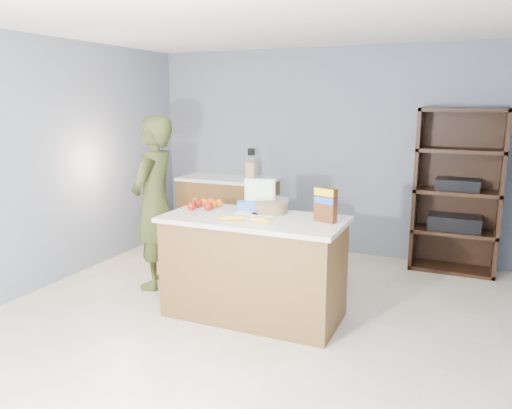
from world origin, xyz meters
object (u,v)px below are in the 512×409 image
at_px(person, 154,203).
at_px(tv, 260,192).
at_px(shelving_unit, 457,194).
at_px(counter_peninsula, 254,271).
at_px(cereal_box, 326,202).

xyz_separation_m(person, tv, (1.13, 0.04, 0.19)).
bearing_deg(shelving_unit, tv, -133.37).
distance_m(counter_peninsula, cereal_box, 0.89).
xyz_separation_m(counter_peninsula, shelving_unit, (1.55, 2.05, 0.45)).
height_order(shelving_unit, cereal_box, shelving_unit).
xyz_separation_m(person, cereal_box, (1.82, -0.20, 0.20)).
height_order(counter_peninsula, tv, tv).
height_order(person, cereal_box, person).
distance_m(tv, cereal_box, 0.73).
distance_m(counter_peninsula, person, 1.33).
distance_m(counter_peninsula, shelving_unit, 2.61).
bearing_deg(counter_peninsula, tv, 103.89).
bearing_deg(person, shelving_unit, 114.91).
relative_size(shelving_unit, person, 1.04).
bearing_deg(counter_peninsula, person, 166.94).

